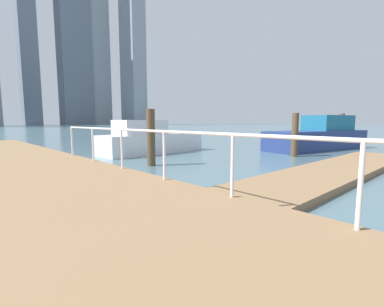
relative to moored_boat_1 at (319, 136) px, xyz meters
The scene contains 11 objects.
ground_plane 11.14m from the moored_boat_1, 151.98° to the left, with size 300.00×300.00×0.00m, color slate.
floating_dock 8.20m from the moored_boat_1, 154.83° to the right, with size 11.83×2.00×0.18m, color #93704C.
dock_piling_0 4.31m from the moored_boat_1, behind, with size 0.30×0.30×2.05m, color brown.
dock_piling_1 10.90m from the moored_boat_1, behind, with size 0.31×0.31×2.12m, color brown.
dock_piling_2 1.38m from the moored_boat_1, 35.62° to the right, with size 0.35×0.35×2.12m, color brown.
moored_boat_1 is the anchor object (origin of this frame).
moored_boat_2 9.95m from the moored_boat_1, 148.00° to the left, with size 5.88×2.12×1.72m.
skyline_tower_3 132.59m from the moored_boat_1, 84.22° to the left, with size 6.68×10.99×70.48m, color slate.
skyline_tower_4 135.24m from the moored_boat_1, 75.89° to the left, with size 13.66×7.54×89.05m, color slate.
skyline_tower_5 135.88m from the moored_boat_1, 71.54° to the left, with size 11.09×8.96×61.57m, color #8C939E.
skyline_tower_6 128.86m from the moored_boat_1, 64.12° to the left, with size 7.62×11.13×81.39m, color #8C939E.
Camera 1 is at (-6.64, 8.18, 1.67)m, focal length 25.23 mm.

